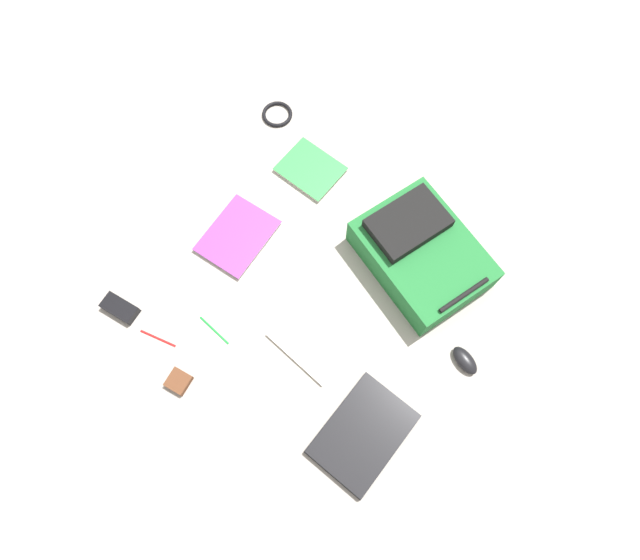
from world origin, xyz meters
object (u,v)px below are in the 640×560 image
object	(u,v)px
backpack	(420,253)
laptop	(363,434)
power_brick	(120,308)
computer_mouse	(465,360)
cable_coil	(277,114)
book_manual	(313,339)
earbud_pouch	(179,381)
pen_blue	(158,338)
book_blue	(238,236)
pen_black	(214,330)
book_comic	(310,170)

from	to	relation	value
backpack	laptop	world-z (taller)	backpack
laptop	power_brick	world-z (taller)	power_brick
backpack	computer_mouse	size ratio (longest dim) A/B	4.94
computer_mouse	cable_coil	world-z (taller)	computer_mouse
book_manual	earbud_pouch	size ratio (longest dim) A/B	3.95
computer_mouse	pen_blue	world-z (taller)	computer_mouse
pen_blue	backpack	bearing A→B (deg)	144.47
computer_mouse	power_brick	xyz separation A→B (m)	(0.57, -1.08, -0.00)
backpack	laptop	distance (m)	0.66
book_manual	pen_blue	world-z (taller)	book_manual
book_blue	pen_blue	distance (m)	0.47
laptop	power_brick	xyz separation A→B (m)	(0.17, -0.94, 0.00)
laptop	pen_blue	xyz separation A→B (m)	(0.17, -0.76, -0.01)
pen_black	computer_mouse	bearing A→B (deg)	119.56
backpack	pen_blue	size ratio (longest dim) A/B	3.88
cable_coil	pen_black	size ratio (longest dim) A/B	0.87
laptop	cable_coil	size ratio (longest dim) A/B	2.74
book_blue	computer_mouse	world-z (taller)	computer_mouse
book_manual	cable_coil	bearing A→B (deg)	-134.01
backpack	earbud_pouch	size ratio (longest dim) A/B	7.49
cable_coil	power_brick	size ratio (longest dim) A/B	0.97
backpack	power_brick	xyz separation A→B (m)	(0.79, -0.74, -0.06)
book_comic	book_blue	bearing A→B (deg)	-6.48
computer_mouse	pen_blue	xyz separation A→B (m)	(0.57, -0.90, -0.01)
book_manual	pen_blue	distance (m)	0.55
backpack	earbud_pouch	xyz separation A→B (m)	(0.86, -0.40, -0.06)
pen_blue	earbud_pouch	distance (m)	0.18
book_manual	book_blue	bearing A→B (deg)	-107.16
book_comic	computer_mouse	size ratio (longest dim) A/B	2.16
book_comic	book_manual	size ratio (longest dim) A/B	0.83
book_blue	pen_black	distance (m)	0.37
cable_coil	earbud_pouch	world-z (taller)	earbud_pouch
book_comic	pen_blue	xyz separation A→B (m)	(0.86, -0.02, -0.00)
backpack	book_comic	bearing A→B (deg)	-97.15
laptop	book_blue	xyz separation A→B (m)	(-0.30, -0.79, -0.01)
book_comic	cable_coil	world-z (taller)	book_comic
book_blue	computer_mouse	bearing A→B (deg)	96.47
book_blue	pen_blue	world-z (taller)	book_blue
book_blue	power_brick	bearing A→B (deg)	-18.07
backpack	computer_mouse	bearing A→B (deg)	56.91
power_brick	laptop	bearing A→B (deg)	100.07
pen_blue	laptop	bearing A→B (deg)	102.36
laptop	power_brick	distance (m)	0.95
backpack	pen_black	world-z (taller)	backpack
pen_black	book_blue	bearing A→B (deg)	-153.46
laptop	backpack	bearing A→B (deg)	-162.58
pen_blue	earbud_pouch	size ratio (longest dim) A/B	1.93
power_brick	book_comic	bearing A→B (deg)	167.09
laptop	pen_black	size ratio (longest dim) A/B	2.38
book_blue	book_manual	distance (m)	0.48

